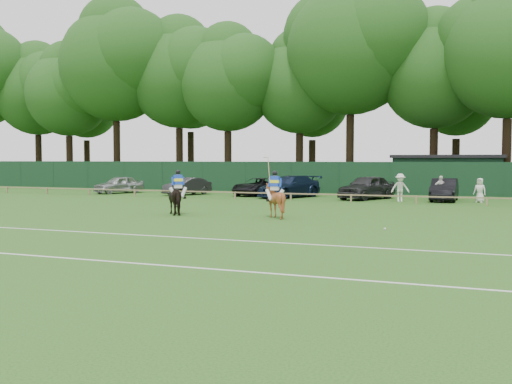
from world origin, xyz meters
The scene contains 20 objects.
ground centered at (0.00, 0.00, 0.00)m, with size 160.00×160.00×0.00m, color #1E4C14.
horse_dark centered at (-5.02, 6.55, 0.81)m, with size 0.88×1.93×1.63m, color black.
horse_chestnut centered at (-0.05, 6.74, 0.80)m, with size 1.30×1.46×1.61m, color brown.
sedan_silver centered at (-18.30, 20.82, 0.69)m, with size 1.63×4.04×1.38m, color #A5A9AB.
sedan_grey centered at (-12.20, 20.84, 0.65)m, with size 1.38×3.96×1.31m, color #29292B.
suv_black centered at (-6.91, 22.07, 0.65)m, with size 2.16×4.68×1.30m, color black.
sedan_navy centered at (-4.05, 20.81, 0.77)m, with size 2.16×5.31×1.54m, color #121E39.
hatch_grey centered at (1.41, 20.94, 0.82)m, with size 1.93×4.80×1.64m, color #2C2C2E.
estate_black centered at (6.39, 21.16, 0.73)m, with size 1.55×4.45×1.47m, color black.
spectator_left centered at (3.81, 19.59, 0.89)m, with size 1.15×0.66×1.79m, color silver.
spectator_mid centered at (6.20, 20.46, 0.83)m, with size 0.97×0.41×1.66m, color white.
spectator_right centered at (8.55, 20.42, 0.77)m, with size 0.75×0.49×1.54m, color silver.
rider_dark centered at (-5.01, 6.54, 1.55)m, with size 0.78×0.74×1.41m.
rider_chestnut centered at (-0.05, 6.72, 1.54)m, with size 0.94×0.56×2.05m.
polo_ball centered at (5.50, 3.81, 0.04)m, with size 0.09×0.09×0.09m, color silver.
pitch_lines centered at (0.00, -3.50, 0.01)m, with size 60.00×5.10×0.01m.
pitch_rail centered at (0.00, 18.00, 0.45)m, with size 62.10×0.10×0.50m.
perimeter_fence centered at (0.00, 27.00, 1.25)m, with size 92.08×0.08×2.50m.
utility_shed centered at (6.00, 30.00, 1.54)m, with size 8.40×4.40×3.04m.
tree_row centered at (2.00, 35.00, 0.00)m, with size 96.00×12.00×21.00m, color #26561C, non-canonical shape.
Camera 1 is at (9.32, -19.19, 2.72)m, focal length 42.00 mm.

